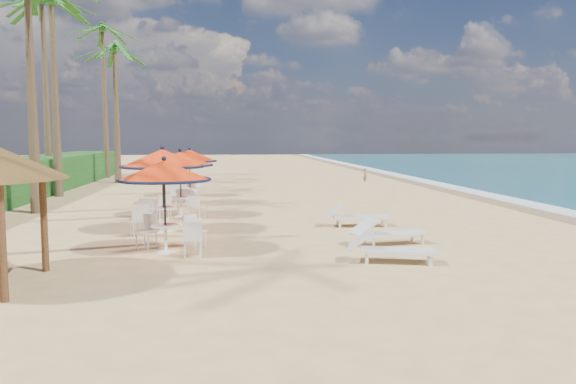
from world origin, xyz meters
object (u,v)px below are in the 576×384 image
(station_0, at_px, (166,182))
(station_3, at_px, (189,163))
(station_2, at_px, (180,167))
(station_1, at_px, (160,166))
(lounger_far, at_px, (355,216))
(lounger_near, at_px, (389,248))
(station_4, at_px, (187,164))
(lounger_mid, at_px, (386,232))

(station_0, height_order, station_3, station_3)
(station_2, height_order, station_3, station_2)
(station_1, relative_size, lounger_far, 1.24)
(station_1, distance_m, station_2, 3.35)
(station_2, distance_m, lounger_near, 9.75)
(station_4, distance_m, lounger_near, 16.27)
(lounger_mid, bearing_deg, station_1, 144.22)
(station_3, height_order, station_4, station_3)
(station_1, relative_size, station_3, 1.08)
(station_1, distance_m, lounger_mid, 6.91)
(station_3, xyz_separation_m, station_4, (-0.29, 3.24, -0.20))
(station_4, height_order, lounger_far, station_4)
(station_0, height_order, lounger_far, station_0)
(station_4, height_order, lounger_near, station_4)
(station_4, bearing_deg, station_2, -88.03)
(station_1, xyz_separation_m, station_3, (0.38, 7.29, -0.22))
(lounger_mid, height_order, lounger_far, lounger_far)
(lounger_near, bearing_deg, lounger_mid, 90.04)
(station_2, bearing_deg, station_1, -95.65)
(station_0, relative_size, lounger_near, 1.15)
(station_0, xyz_separation_m, station_2, (-0.16, 6.38, 0.04))
(station_2, distance_m, station_4, 7.20)
(station_0, bearing_deg, lounger_mid, 3.88)
(lounger_near, bearing_deg, lounger_far, 100.20)
(station_3, relative_size, lounger_mid, 1.13)
(station_4, relative_size, lounger_near, 1.04)
(station_0, relative_size, station_4, 1.11)
(station_0, height_order, lounger_mid, station_0)
(station_0, xyz_separation_m, station_3, (-0.11, 10.33, 0.03))
(station_1, xyz_separation_m, lounger_near, (5.62, -4.73, -1.66))
(lounger_near, height_order, lounger_mid, lounger_mid)
(station_1, xyz_separation_m, station_4, (0.08, 10.52, -0.41))
(station_4, xyz_separation_m, lounger_near, (5.53, -15.25, -1.25))
(station_1, bearing_deg, station_0, -80.87)
(station_2, xyz_separation_m, lounger_near, (5.29, -8.06, -1.46))
(lounger_near, xyz_separation_m, lounger_mid, (0.55, 2.07, 0.01))
(station_0, distance_m, station_1, 3.09)
(station_1, distance_m, station_3, 7.30)
(lounger_near, relative_size, lounger_far, 0.98)
(station_3, relative_size, lounger_near, 1.17)
(station_1, distance_m, lounger_near, 7.53)
(lounger_far, bearing_deg, lounger_near, -91.92)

